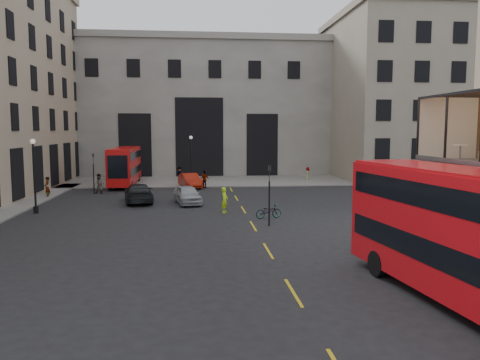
{
  "coord_description": "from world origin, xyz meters",
  "views": [
    {
      "loc": [
        -5.55,
        -16.41,
        5.97
      ],
      "look_at": [
        -2.91,
        11.12,
        3.0
      ],
      "focal_mm": 35.0,
      "sensor_mm": 36.0,
      "label": 1
    }
  ],
  "objects": [
    {
      "name": "bus_far",
      "position": [
        -13.07,
        34.56,
        2.29
      ],
      "size": [
        2.46,
        10.24,
        4.08
      ],
      "color": "red",
      "rests_on": "ground"
    },
    {
      "name": "pedestrian_a",
      "position": [
        -14.52,
        28.12,
        0.93
      ],
      "size": [
        0.97,
        0.78,
        1.86
      ],
      "primitive_type": "imported",
      "rotation": [
        0.0,
        0.0,
        -0.09
      ],
      "color": "gray",
      "rests_on": "ground"
    },
    {
      "name": "pedestrian_c",
      "position": [
        -4.63,
        31.44,
        0.88
      ],
      "size": [
        1.08,
        0.98,
        1.76
      ],
      "primitive_type": "imported",
      "rotation": [
        0.0,
        0.0,
        3.81
      ],
      "color": "gray",
      "rests_on": "ground"
    },
    {
      "name": "cafe_table_far",
      "position": [
        6.01,
        3.05,
        5.08
      ],
      "size": [
        0.58,
        0.58,
        0.73
      ],
      "color": "beige",
      "rests_on": "cafe_floor"
    },
    {
      "name": "street_lamp_a",
      "position": [
        -17.0,
        18.0,
        2.39
      ],
      "size": [
        0.36,
        0.36,
        5.33
      ],
      "color": "black",
      "rests_on": "ground"
    },
    {
      "name": "car_b",
      "position": [
        -6.12,
        31.88,
        0.75
      ],
      "size": [
        2.71,
        4.83,
        1.51
      ],
      "primitive_type": "imported",
      "rotation": [
        0.0,
        0.0,
        0.26
      ],
      "color": "#A31B0A",
      "rests_on": "ground"
    },
    {
      "name": "ground",
      "position": [
        0.0,
        0.0,
        0.0
      ],
      "size": [
        140.0,
        140.0,
        0.0
      ],
      "primitive_type": "plane",
      "color": "black",
      "rests_on": "ground"
    },
    {
      "name": "car_c",
      "position": [
        -10.24,
        22.4,
        0.78
      ],
      "size": [
        3.05,
        5.67,
        1.56
      ],
      "primitive_type": "imported",
      "rotation": [
        0.0,
        0.0,
        3.31
      ],
      "color": "black",
      "rests_on": "ground"
    },
    {
      "name": "cyclist",
      "position": [
        -3.47,
        16.9,
        0.93
      ],
      "size": [
        0.68,
        0.8,
        1.85
      ],
      "primitive_type": "imported",
      "rotation": [
        0.0,
        0.0,
        1.15
      ],
      "color": "#C5FF1A",
      "rests_on": "ground"
    },
    {
      "name": "gateway",
      "position": [
        -5.0,
        47.99,
        9.39
      ],
      "size": [
        35.0,
        10.6,
        18.0
      ],
      "color": "#A29F96",
      "rests_on": "ground"
    },
    {
      "name": "pedestrian_e",
      "position": [
        -18.53,
        25.7,
        0.93
      ],
      "size": [
        0.46,
        0.69,
        1.87
      ],
      "primitive_type": "imported",
      "rotation": [
        0.0,
        0.0,
        4.72
      ],
      "color": "gray",
      "rests_on": "ground"
    },
    {
      "name": "bicycle",
      "position": [
        -0.64,
        14.56,
        0.47
      ],
      "size": [
        1.89,
        1.04,
        0.94
      ],
      "primitive_type": "imported",
      "rotation": [
        0.0,
        0.0,
        1.82
      ],
      "color": "gray",
      "rests_on": "ground"
    },
    {
      "name": "car_a",
      "position": [
        -6.21,
        21.28,
        0.75
      ],
      "size": [
        2.69,
        4.69,
        1.5
      ],
      "primitive_type": "imported",
      "rotation": [
        0.0,
        0.0,
        0.22
      ],
      "color": "#AAACB2",
      "rests_on": "ground"
    },
    {
      "name": "traffic_light_far",
      "position": [
        -15.0,
        28.0,
        2.42
      ],
      "size": [
        0.16,
        0.2,
        3.8
      ],
      "color": "black",
      "rests_on": "ground"
    },
    {
      "name": "pedestrian_d",
      "position": [
        7.68,
        37.6,
        0.79
      ],
      "size": [
        0.71,
        0.89,
        1.59
      ],
      "primitive_type": "imported",
      "rotation": [
        0.0,
        0.0,
        1.88
      ],
      "color": "gray",
      "rests_on": "ground"
    },
    {
      "name": "building_right",
      "position": [
        20.0,
        39.97,
        10.39
      ],
      "size": [
        16.6,
        18.6,
        20.0
      ],
      "color": "gray",
      "rests_on": "ground"
    },
    {
      "name": "bus_near",
      "position": [
        3.5,
        -1.95,
        2.61
      ],
      "size": [
        4.18,
        11.9,
        4.65
      ],
      "color": "red",
      "rests_on": "ground"
    },
    {
      "name": "street_lamp_b",
      "position": [
        -6.0,
        34.0,
        2.39
      ],
      "size": [
        0.36,
        0.36,
        5.33
      ],
      "color": "black",
      "rests_on": "ground"
    },
    {
      "name": "pedestrian_b",
      "position": [
        -7.4,
        38.91,
        0.81
      ],
      "size": [
        1.04,
        1.21,
        1.63
      ],
      "primitive_type": "imported",
      "rotation": [
        0.0,
        0.0,
        1.05
      ],
      "color": "gray",
      "rests_on": "ground"
    },
    {
      "name": "pavement_far",
      "position": [
        -6.0,
        38.0,
        0.06
      ],
      "size": [
        40.0,
        12.0,
        0.12
      ],
      "primitive_type": "cube",
      "color": "slate",
      "rests_on": "ground"
    },
    {
      "name": "traffic_light_near",
      "position": [
        -1.0,
        12.0,
        2.42
      ],
      "size": [
        0.16,
        0.2,
        3.8
      ],
      "color": "black",
      "rests_on": "ground"
    }
  ]
}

